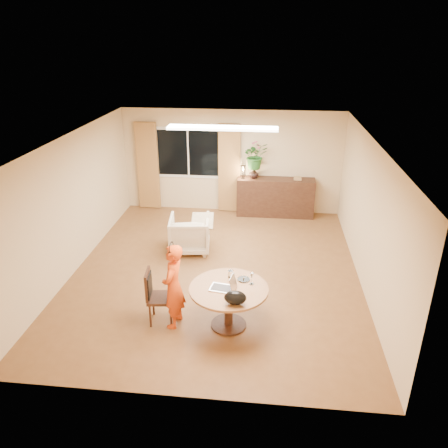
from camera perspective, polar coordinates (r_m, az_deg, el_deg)
name	(u,v)px	position (r m, az deg, el deg)	size (l,w,h in m)	color
floor	(216,271)	(8.63, -1.06, -6.15)	(6.50, 6.50, 0.00)	brown
ceiling	(215,140)	(7.67, -1.21, 10.92)	(6.50, 6.50, 0.00)	white
wall_back	(232,162)	(11.12, 1.00, 8.13)	(5.50, 5.50, 0.00)	beige
wall_left	(73,204)	(8.82, -19.16, 2.49)	(6.50, 6.50, 0.00)	beige
wall_right	(368,216)	(8.20, 18.31, 1.01)	(6.50, 6.50, 0.00)	beige
window	(188,153)	(11.20, -4.69, 9.22)	(1.70, 0.03, 1.30)	white
curtain_left	(148,166)	(11.46, -9.91, 7.45)	(0.55, 0.08, 2.25)	olive
curtain_right	(229,169)	(11.08, 0.69, 7.23)	(0.55, 0.08, 2.25)	olive
ceiling_panel	(223,128)	(8.84, -0.19, 12.43)	(2.20, 0.35, 0.05)	white
dining_table	(229,296)	(6.87, 0.62, -9.39)	(1.23, 1.23, 0.70)	brown
dining_chair	(161,297)	(7.10, -8.24, -9.36)	(0.44, 0.40, 0.92)	black
child	(173,286)	(6.87, -6.62, -8.08)	(0.34, 0.51, 1.40)	red
laptop	(222,281)	(6.70, -0.26, -7.52)	(0.38, 0.26, 0.26)	#B7B7BC
tumbler	(231,274)	(7.03, 0.88, -6.54)	(0.08, 0.08, 0.12)	white
wine_glass	(252,278)	(6.85, 3.63, -7.12)	(0.07, 0.07, 0.20)	white
pot_lid	(244,279)	(6.99, 2.58, -7.17)	(0.20, 0.20, 0.03)	white
handbag	(235,298)	(6.36, 1.48, -9.61)	(0.33, 0.19, 0.22)	black
armchair	(190,234)	(9.28, -4.50, -1.26)	(0.83, 0.85, 0.77)	beige
throw	(202,217)	(9.05, -2.84, 0.89)	(0.45, 0.55, 0.03)	beige
sideboard	(275,197)	(11.11, 6.72, 3.50)	(1.93, 0.47, 0.96)	black
vase	(254,173)	(10.92, 3.92, 6.61)	(0.24, 0.24, 0.25)	black
bouquet	(255,156)	(10.79, 4.13, 8.91)	(0.59, 0.51, 0.66)	#245C22
book_stack	(298,178)	(10.96, 9.60, 5.93)	(0.19, 0.14, 0.08)	#8F6648
desk_lamp	(243,172)	(10.87, 2.50, 6.82)	(0.14, 0.14, 0.34)	black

